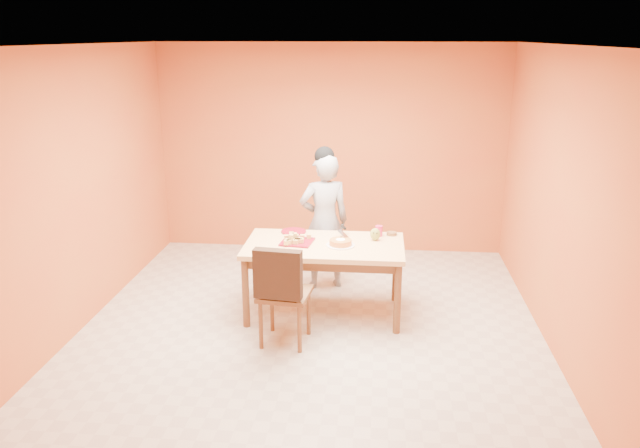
# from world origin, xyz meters

# --- Properties ---
(floor) EXTENTS (5.00, 5.00, 0.00)m
(floor) POSITION_xyz_m (0.00, 0.00, 0.00)
(floor) COLOR beige
(floor) RESTS_ON ground
(ceiling) EXTENTS (5.00, 5.00, 0.00)m
(ceiling) POSITION_xyz_m (0.00, 0.00, 2.70)
(ceiling) COLOR silver
(ceiling) RESTS_ON wall_back
(wall_back) EXTENTS (4.50, 0.00, 4.50)m
(wall_back) POSITION_xyz_m (0.00, 2.50, 1.35)
(wall_back) COLOR #B9612A
(wall_back) RESTS_ON floor
(wall_left) EXTENTS (0.00, 5.00, 5.00)m
(wall_left) POSITION_xyz_m (-2.25, 0.00, 1.35)
(wall_left) COLOR #B9612A
(wall_left) RESTS_ON floor
(wall_right) EXTENTS (0.00, 5.00, 5.00)m
(wall_right) POSITION_xyz_m (2.25, 0.00, 1.35)
(wall_right) COLOR #B9612A
(wall_right) RESTS_ON floor
(dining_table) EXTENTS (1.60, 0.90, 0.76)m
(dining_table) POSITION_xyz_m (0.10, 0.42, 0.67)
(dining_table) COLOR #E7C379
(dining_table) RESTS_ON floor
(dining_chair) EXTENTS (0.50, 0.57, 0.99)m
(dining_chair) POSITION_xyz_m (-0.21, -0.26, 0.51)
(dining_chair) COLOR brown
(dining_chair) RESTS_ON floor
(pastry_pile) EXTENTS (0.28, 0.28, 0.09)m
(pastry_pile) POSITION_xyz_m (-0.18, 0.43, 0.82)
(pastry_pile) COLOR tan
(pastry_pile) RESTS_ON pastry_platter
(person) EXTENTS (0.65, 0.52, 1.55)m
(person) POSITION_xyz_m (0.04, 1.15, 0.77)
(person) COLOR gray
(person) RESTS_ON floor
(pastry_platter) EXTENTS (0.35, 0.35, 0.02)m
(pastry_platter) POSITION_xyz_m (-0.18, 0.43, 0.77)
(pastry_platter) COLOR maroon
(pastry_platter) RESTS_ON dining_table
(red_dinner_plate) EXTENTS (0.30, 0.30, 0.02)m
(red_dinner_plate) POSITION_xyz_m (-0.26, 0.77, 0.77)
(red_dinner_plate) COLOR maroon
(red_dinner_plate) RESTS_ON dining_table
(white_cake_plate) EXTENTS (0.34, 0.34, 0.01)m
(white_cake_plate) POSITION_xyz_m (0.27, 0.37, 0.77)
(white_cake_plate) COLOR white
(white_cake_plate) RESTS_ON dining_table
(sponge_cake) EXTENTS (0.25, 0.25, 0.05)m
(sponge_cake) POSITION_xyz_m (0.27, 0.37, 0.80)
(sponge_cake) COLOR orange
(sponge_cake) RESTS_ON white_cake_plate
(cake_server) EXTENTS (0.14, 0.27, 0.01)m
(cake_server) POSITION_xyz_m (0.28, 0.55, 0.83)
(cake_server) COLOR silver
(cake_server) RESTS_ON sponge_cake
(egg_ornament) EXTENTS (0.11, 0.09, 0.13)m
(egg_ornament) POSITION_xyz_m (0.61, 0.58, 0.83)
(egg_ornament) COLOR olive
(egg_ornament) RESTS_ON dining_table
(magenta_glass) EXTENTS (0.08, 0.08, 0.11)m
(magenta_glass) POSITION_xyz_m (0.65, 0.73, 0.82)
(magenta_glass) COLOR #CA1E4E
(magenta_glass) RESTS_ON dining_table
(checker_tin) EXTENTS (0.12, 0.12, 0.03)m
(checker_tin) POSITION_xyz_m (0.78, 0.77, 0.78)
(checker_tin) COLOR #36210E
(checker_tin) RESTS_ON dining_table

